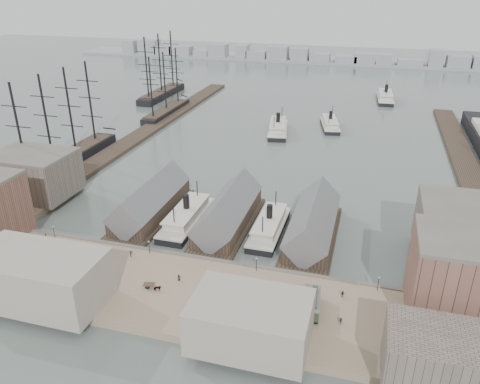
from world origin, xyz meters
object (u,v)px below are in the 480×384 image
(ferry_docked_west, at_px, (187,217))
(horse_cart_left, at_px, (22,257))
(tram, at_px, (314,304))
(horse_cart_center, at_px, (155,287))
(horse_cart_right, at_px, (279,306))

(ferry_docked_west, distance_m, horse_cart_left, 47.87)
(tram, xyz_separation_m, horse_cart_left, (-77.73, -0.43, -1.06))
(ferry_docked_west, height_order, tram, ferry_docked_west)
(horse_cart_center, bearing_deg, ferry_docked_west, -4.47)
(ferry_docked_west, relative_size, horse_cart_center, 5.99)
(tram, bearing_deg, ferry_docked_west, 137.25)
(horse_cart_left, bearing_deg, tram, -71.66)
(ferry_docked_west, distance_m, tram, 55.76)
(ferry_docked_west, xyz_separation_m, horse_cart_right, (36.66, -35.25, 0.28))
(tram, relative_size, horse_cart_right, 2.24)
(ferry_docked_west, relative_size, horse_cart_right, 6.50)
(tram, distance_m, horse_cart_left, 77.73)
(tram, height_order, horse_cart_left, tram)
(tram, height_order, horse_cart_right, tram)
(horse_cart_left, bearing_deg, ferry_docked_west, -26.26)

